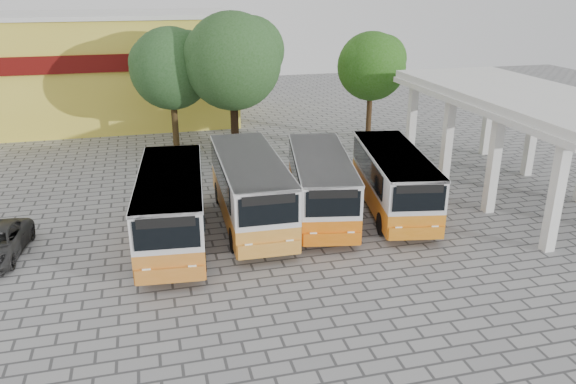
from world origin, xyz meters
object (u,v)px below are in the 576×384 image
object	(u,v)px
bus_centre_right	(321,182)
bus_far_right	(394,178)
bus_far_left	(172,203)
bus_centre_left	(250,186)

from	to	relation	value
bus_centre_right	bus_far_right	world-z (taller)	bus_centre_right
bus_far_left	bus_far_right	distance (m)	10.56
bus_far_left	bus_centre_right	bearing A→B (deg)	15.08
bus_far_left	bus_far_right	world-z (taller)	bus_far_left
bus_centre_left	bus_far_right	xyz separation A→B (m)	(6.93, -0.27, -0.10)
bus_far_left	bus_centre_right	distance (m)	7.07
bus_far_right	bus_centre_right	bearing A→B (deg)	-174.71
bus_far_left	bus_centre_right	world-z (taller)	bus_far_left
bus_far_left	bus_centre_left	xyz separation A→B (m)	(3.59, 1.18, 0.03)
bus_far_left	bus_centre_left	distance (m)	3.78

